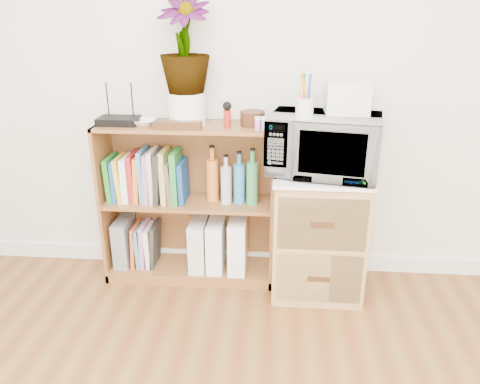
# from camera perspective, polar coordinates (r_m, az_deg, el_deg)

# --- Properties ---
(skirting_board) EXTENTS (4.00, 0.02, 0.10)m
(skirting_board) POSITION_cam_1_polar(r_m,az_deg,el_deg) (3.04, 1.15, -8.07)
(skirting_board) COLOR white
(skirting_board) RESTS_ON ground
(bookshelf) EXTENTS (1.00, 0.30, 0.95)m
(bookshelf) POSITION_cam_1_polar(r_m,az_deg,el_deg) (2.76, -6.23, -1.47)
(bookshelf) COLOR brown
(bookshelf) RESTS_ON ground
(wicker_unit) EXTENTS (0.50, 0.45, 0.70)m
(wicker_unit) POSITION_cam_1_polar(r_m,az_deg,el_deg) (2.71, 9.41, -5.01)
(wicker_unit) COLOR #9E7542
(wicker_unit) RESTS_ON ground
(microwave) EXTENTS (0.63, 0.48, 0.31)m
(microwave) POSITION_cam_1_polar(r_m,az_deg,el_deg) (2.52, 10.15, 5.70)
(microwave) COLOR silver
(microwave) RESTS_ON wicker_unit
(pen_cup) EXTENTS (0.09, 0.09, 0.10)m
(pen_cup) POSITION_cam_1_polar(r_m,az_deg,el_deg) (2.39, 7.86, 10.09)
(pen_cup) COLOR white
(pen_cup) RESTS_ON microwave
(small_appliance) EXTENTS (0.22, 0.18, 0.17)m
(small_appliance) POSITION_cam_1_polar(r_m,az_deg,el_deg) (2.53, 12.94, 11.27)
(small_appliance) COLOR silver
(small_appliance) RESTS_ON microwave
(router) EXTENTS (0.22, 0.15, 0.04)m
(router) POSITION_cam_1_polar(r_m,az_deg,el_deg) (2.69, -14.58, 8.41)
(router) COLOR black
(router) RESTS_ON bookshelf
(white_bowl) EXTENTS (0.13, 0.13, 0.03)m
(white_bowl) POSITION_cam_1_polar(r_m,az_deg,el_deg) (2.64, -11.67, 8.32)
(white_bowl) COLOR white
(white_bowl) RESTS_ON bookshelf
(plant_pot) EXTENTS (0.20, 0.20, 0.17)m
(plant_pot) POSITION_cam_1_polar(r_m,az_deg,el_deg) (2.62, -6.50, 10.09)
(plant_pot) COLOR white
(plant_pot) RESTS_ON bookshelf
(potted_plant) EXTENTS (0.27, 0.27, 0.49)m
(potted_plant) POSITION_cam_1_polar(r_m,az_deg,el_deg) (2.57, -6.82, 17.34)
(potted_plant) COLOR #2C6F2D
(potted_plant) RESTS_ON plant_pot
(trinket_box) EXTENTS (0.25, 0.06, 0.04)m
(trinket_box) POSITION_cam_1_polar(r_m,az_deg,el_deg) (2.52, -7.61, 8.08)
(trinket_box) COLOR #3C2110
(trinket_box) RESTS_ON bookshelf
(kokeshi_doll) EXTENTS (0.04, 0.04, 0.09)m
(kokeshi_doll) POSITION_cam_1_polar(r_m,az_deg,el_deg) (2.53, -1.57, 8.92)
(kokeshi_doll) COLOR maroon
(kokeshi_doll) RESTS_ON bookshelf
(wooden_bowl) EXTENTS (0.13, 0.13, 0.08)m
(wooden_bowl) POSITION_cam_1_polar(r_m,az_deg,el_deg) (2.57, 1.52, 8.95)
(wooden_bowl) COLOR #35180E
(wooden_bowl) RESTS_ON bookshelf
(paint_jars) EXTENTS (0.11, 0.04, 0.05)m
(paint_jars) POSITION_cam_1_polar(r_m,az_deg,el_deg) (2.47, 2.93, 8.14)
(paint_jars) COLOR pink
(paint_jars) RESTS_ON bookshelf
(file_box) EXTENTS (0.09, 0.23, 0.29)m
(file_box) POSITION_cam_1_polar(r_m,az_deg,el_deg) (2.98, -13.90, -5.82)
(file_box) COLOR slate
(file_box) RESTS_ON bookshelf
(magazine_holder_left) EXTENTS (0.10, 0.24, 0.30)m
(magazine_holder_left) POSITION_cam_1_polar(r_m,az_deg,el_deg) (2.85, -5.04, -6.29)
(magazine_holder_left) COLOR silver
(magazine_holder_left) RESTS_ON bookshelf
(magazine_holder_mid) EXTENTS (0.10, 0.24, 0.30)m
(magazine_holder_mid) POSITION_cam_1_polar(r_m,az_deg,el_deg) (2.84, -2.93, -6.40)
(magazine_holder_mid) COLOR white
(magazine_holder_mid) RESTS_ON bookshelf
(magazine_holder_right) EXTENTS (0.10, 0.26, 0.32)m
(magazine_holder_right) POSITION_cam_1_polar(r_m,az_deg,el_deg) (2.82, -0.26, -6.30)
(magazine_holder_right) COLOR white
(magazine_holder_right) RESTS_ON bookshelf
(cookbooks) EXTENTS (0.45, 0.20, 0.31)m
(cookbooks) POSITION_cam_1_polar(r_m,az_deg,el_deg) (2.76, -11.12, 1.84)
(cookbooks) COLOR #227F26
(cookbooks) RESTS_ON bookshelf
(liquor_bottles) EXTENTS (0.30, 0.07, 0.32)m
(liquor_bottles) POSITION_cam_1_polar(r_m,az_deg,el_deg) (2.66, -1.02, 1.86)
(liquor_bottles) COLOR orange
(liquor_bottles) RESTS_ON bookshelf
(lower_books) EXTENTS (0.16, 0.19, 0.27)m
(lower_books) POSITION_cam_1_polar(r_m,az_deg,el_deg) (2.94, -11.38, -6.23)
(lower_books) COLOR #D25525
(lower_books) RESTS_ON bookshelf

